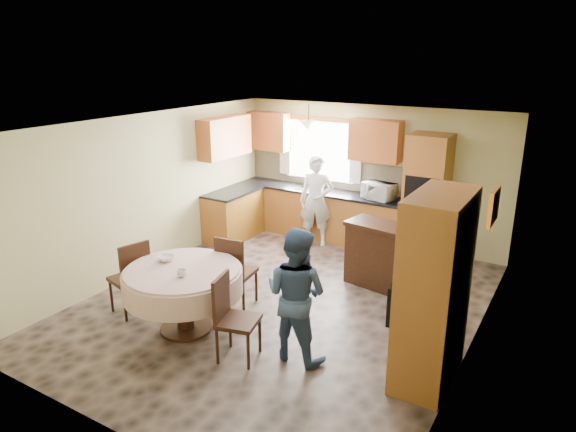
% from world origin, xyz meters
% --- Properties ---
extents(floor, '(5.00, 6.00, 0.01)m').
position_xyz_m(floor, '(0.00, 0.00, 0.00)').
color(floor, brown).
rests_on(floor, ground).
extents(ceiling, '(5.00, 6.00, 0.01)m').
position_xyz_m(ceiling, '(0.00, 0.00, 2.50)').
color(ceiling, white).
rests_on(ceiling, wall_back).
extents(wall_back, '(5.00, 0.02, 2.50)m').
position_xyz_m(wall_back, '(0.00, 3.00, 1.25)').
color(wall_back, tan).
rests_on(wall_back, floor).
extents(wall_front, '(5.00, 0.02, 2.50)m').
position_xyz_m(wall_front, '(0.00, -3.00, 1.25)').
color(wall_front, tan).
rests_on(wall_front, floor).
extents(wall_left, '(0.02, 6.00, 2.50)m').
position_xyz_m(wall_left, '(-2.50, 0.00, 1.25)').
color(wall_left, tan).
rests_on(wall_left, floor).
extents(wall_right, '(0.02, 6.00, 2.50)m').
position_xyz_m(wall_right, '(2.50, 0.00, 1.25)').
color(wall_right, tan).
rests_on(wall_right, floor).
extents(window, '(1.40, 0.03, 1.10)m').
position_xyz_m(window, '(-1.00, 2.98, 1.60)').
color(window, white).
rests_on(window, wall_back).
extents(curtain_left, '(0.22, 0.02, 1.15)m').
position_xyz_m(curtain_left, '(-1.75, 2.93, 1.65)').
color(curtain_left, white).
rests_on(curtain_left, wall_back).
extents(curtain_right, '(0.22, 0.02, 1.15)m').
position_xyz_m(curtain_right, '(-0.25, 2.93, 1.65)').
color(curtain_right, white).
rests_on(curtain_right, wall_back).
extents(base_cab_back, '(3.30, 0.60, 0.88)m').
position_xyz_m(base_cab_back, '(-0.85, 2.70, 0.44)').
color(base_cab_back, '#BA6731').
rests_on(base_cab_back, floor).
extents(counter_back, '(3.30, 0.64, 0.04)m').
position_xyz_m(counter_back, '(-0.85, 2.70, 0.90)').
color(counter_back, black).
rests_on(counter_back, base_cab_back).
extents(base_cab_left, '(0.60, 1.20, 0.88)m').
position_xyz_m(base_cab_left, '(-2.20, 1.80, 0.44)').
color(base_cab_left, '#BA6731').
rests_on(base_cab_left, floor).
extents(counter_left, '(0.64, 1.20, 0.04)m').
position_xyz_m(counter_left, '(-2.20, 1.80, 0.90)').
color(counter_left, black).
rests_on(counter_left, base_cab_left).
extents(backsplash, '(3.30, 0.02, 0.55)m').
position_xyz_m(backsplash, '(-0.85, 2.99, 1.18)').
color(backsplash, tan).
rests_on(backsplash, wall_back).
extents(wall_cab_left, '(0.85, 0.33, 0.72)m').
position_xyz_m(wall_cab_left, '(-2.05, 2.83, 1.91)').
color(wall_cab_left, '#C76931').
rests_on(wall_cab_left, wall_back).
extents(wall_cab_right, '(0.90, 0.33, 0.72)m').
position_xyz_m(wall_cab_right, '(0.15, 2.83, 1.91)').
color(wall_cab_right, '#C76931').
rests_on(wall_cab_right, wall_back).
extents(wall_cab_side, '(0.33, 1.20, 0.72)m').
position_xyz_m(wall_cab_side, '(-2.33, 1.80, 1.91)').
color(wall_cab_side, '#C76931').
rests_on(wall_cab_side, wall_left).
extents(oven_tower, '(0.66, 0.62, 2.12)m').
position_xyz_m(oven_tower, '(1.15, 2.69, 1.06)').
color(oven_tower, '#BA6731').
rests_on(oven_tower, floor).
extents(oven_upper, '(0.56, 0.01, 0.45)m').
position_xyz_m(oven_upper, '(1.15, 2.38, 1.25)').
color(oven_upper, black).
rests_on(oven_upper, oven_tower).
extents(oven_lower, '(0.56, 0.01, 0.45)m').
position_xyz_m(oven_lower, '(1.15, 2.38, 0.75)').
color(oven_lower, black).
rests_on(oven_lower, oven_tower).
extents(pendant, '(0.36, 0.36, 0.18)m').
position_xyz_m(pendant, '(-1.00, 2.50, 2.12)').
color(pendant, beige).
rests_on(pendant, ceiling).
extents(sideboard, '(1.35, 0.74, 0.92)m').
position_xyz_m(sideboard, '(1.06, 1.22, 0.46)').
color(sideboard, '#3A1D0F').
rests_on(sideboard, floor).
extents(space_heater, '(0.42, 0.31, 0.54)m').
position_xyz_m(space_heater, '(1.65, 0.26, 0.27)').
color(space_heater, black).
rests_on(space_heater, floor).
extents(cupboard, '(0.54, 1.08, 2.07)m').
position_xyz_m(cupboard, '(2.22, -0.65, 1.03)').
color(cupboard, '#BA6731').
rests_on(cupboard, floor).
extents(dining_table, '(1.47, 1.47, 0.84)m').
position_xyz_m(dining_table, '(-0.70, -1.25, 0.66)').
color(dining_table, '#3A1D0F').
rests_on(dining_table, floor).
extents(chair_left, '(0.55, 0.55, 1.04)m').
position_xyz_m(chair_left, '(-1.56, -1.28, 0.57)').
color(chair_left, '#3A1D0F').
rests_on(chair_left, floor).
extents(chair_back, '(0.51, 0.51, 1.04)m').
position_xyz_m(chair_back, '(-0.53, -0.43, 0.57)').
color(chair_back, '#3A1D0F').
rests_on(chair_back, floor).
extents(chair_right, '(0.53, 0.53, 1.01)m').
position_xyz_m(chair_right, '(0.17, -1.43, 0.56)').
color(chair_right, '#3A1D0F').
rests_on(chair_right, floor).
extents(framed_picture, '(0.06, 0.54, 0.44)m').
position_xyz_m(framed_picture, '(2.47, 0.93, 1.57)').
color(framed_picture, gold).
rests_on(framed_picture, wall_right).
extents(microwave, '(0.59, 0.46, 0.30)m').
position_xyz_m(microwave, '(0.33, 2.65, 1.07)').
color(microwave, silver).
rests_on(microwave, counter_back).
extents(person_sink, '(0.70, 0.58, 1.65)m').
position_xyz_m(person_sink, '(-0.71, 2.30, 0.82)').
color(person_sink, silver).
rests_on(person_sink, floor).
extents(person_dining, '(0.79, 0.62, 1.58)m').
position_xyz_m(person_dining, '(0.80, -1.05, 0.79)').
color(person_dining, navy).
rests_on(person_dining, floor).
extents(bowl_sideboard, '(0.25, 0.25, 0.05)m').
position_xyz_m(bowl_sideboard, '(0.77, 1.22, 0.94)').
color(bowl_sideboard, '#B2B2B2').
rests_on(bowl_sideboard, sideboard).
extents(bottle_sideboard, '(0.12, 0.12, 0.30)m').
position_xyz_m(bottle_sideboard, '(1.41, 1.22, 1.07)').
color(bottle_sideboard, silver).
rests_on(bottle_sideboard, sideboard).
extents(cup_table, '(0.15, 0.15, 0.09)m').
position_xyz_m(cup_table, '(-0.54, -1.43, 0.89)').
color(cup_table, '#B2B2B2').
rests_on(cup_table, dining_table).
extents(bowl_table, '(0.23, 0.23, 0.06)m').
position_xyz_m(bowl_table, '(-1.04, -1.17, 0.87)').
color(bowl_table, '#B2B2B2').
rests_on(bowl_table, dining_table).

